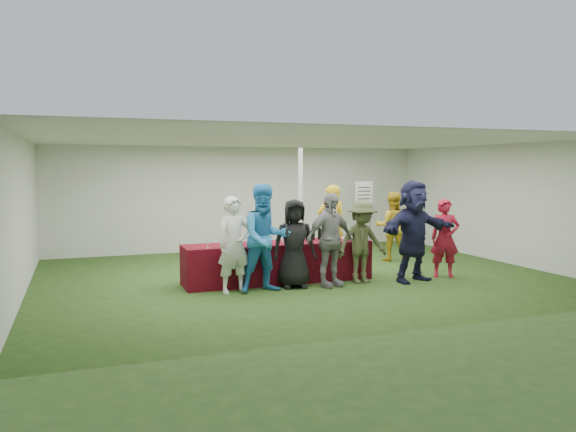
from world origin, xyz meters
name	(u,v)px	position (x,y,z in m)	size (l,w,h in m)	color
ground	(299,276)	(0.00, 0.00, 0.00)	(60.00, 60.00, 0.00)	#284719
tent	(300,205)	(0.50, 1.20, 1.35)	(10.00, 10.00, 10.00)	white
serving_table	(278,262)	(-0.57, -0.33, 0.38)	(3.60, 0.80, 0.75)	#560C16
wine_bottles	(308,234)	(0.10, -0.18, 0.87)	(0.82, 0.13, 0.32)	black
wine_glasses	(256,239)	(-1.08, -0.58, 0.86)	(2.79, 0.14, 0.16)	silver
water_bottle	(284,236)	(-0.43, -0.25, 0.85)	(0.07, 0.07, 0.23)	silver
bar_towel	(349,238)	(0.95, -0.28, 0.77)	(0.25, 0.18, 0.03)	white
dump_bucket	(360,236)	(1.06, -0.55, 0.84)	(0.26, 0.26, 0.18)	slate
wine_list_sign	(364,200)	(2.92, 2.77, 1.32)	(0.50, 0.03, 1.80)	slate
staff_pourer	(331,225)	(1.11, 0.90, 0.89)	(0.65, 0.43, 1.79)	gold
staff_back	(392,226)	(2.72, 1.01, 0.80)	(0.78, 0.61, 1.61)	gold
customer_0	(234,245)	(-1.59, -0.96, 0.84)	(0.61, 0.40, 1.68)	silver
customer_1	(266,238)	(-1.06, -1.07, 0.94)	(0.92, 0.72, 1.89)	#287FC2
customer_2	(294,243)	(-0.46, -0.91, 0.80)	(0.78, 0.51, 1.61)	black
customer_3	(330,240)	(0.17, -1.08, 0.86)	(1.01, 0.42, 1.72)	gray
customer_4	(362,242)	(0.87, -0.98, 0.78)	(1.01, 0.58, 1.56)	#424828
customer_5	(414,231)	(1.85, -1.21, 0.97)	(1.79, 0.57, 1.94)	#191A39
customer_6	(445,238)	(2.68, -1.06, 0.77)	(0.57, 0.37, 1.55)	#A6152B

